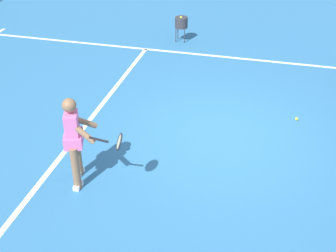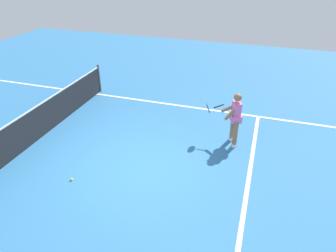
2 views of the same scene
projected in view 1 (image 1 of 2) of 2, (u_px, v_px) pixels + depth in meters
ground_plane at (223, 136)px, 8.55m from camera, size 25.88×25.88×0.00m
service_line_marking at (92, 118)px, 9.12m from camera, size 7.69×0.10×0.01m
sideline_left_marking at (244, 59)px, 11.71m from camera, size 0.10×17.91×0.01m
tennis_player at (75, 138)px, 6.93m from camera, size 0.66×1.10×1.55m
tennis_ball_near at (297, 119)px, 9.02m from camera, size 0.07×0.07×0.07m
ball_hopper at (181, 23)px, 12.54m from camera, size 0.36×0.36×0.74m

